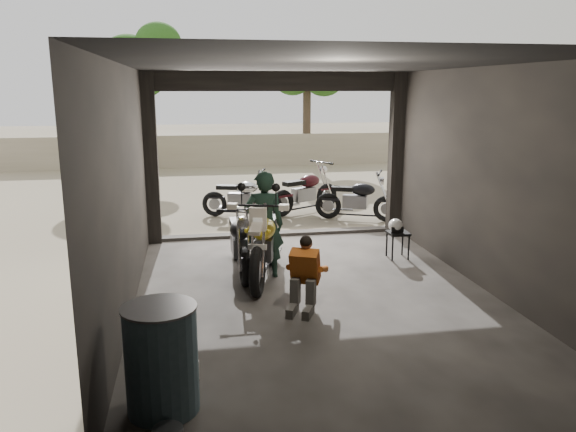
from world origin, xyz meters
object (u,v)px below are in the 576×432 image
object	(u,v)px
outside_bike_a	(242,194)
sign_post	(419,148)
outside_bike_c	(357,196)
stool	(398,236)
helmet	(396,225)
mechanic	(303,277)
oil_drum	(162,361)
outside_bike_b	(305,188)
main_bike	(265,238)
left_bike	(240,237)
rider	(264,225)

from	to	relation	value
outside_bike_a	sign_post	size ratio (longest dim) A/B	0.67
outside_bike_a	outside_bike_c	world-z (taller)	outside_bike_c
stool	outside_bike_c	bearing A→B (deg)	86.83
helmet	sign_post	distance (m)	3.28
mechanic	helmet	size ratio (longest dim) A/B	3.77
helmet	oil_drum	xyz separation A→B (m)	(-3.76, -4.12, -0.09)
outside_bike_b	helmet	bearing A→B (deg)	161.50
outside_bike_c	stool	distance (m)	2.95
outside_bike_c	stool	world-z (taller)	outside_bike_c
oil_drum	sign_post	size ratio (longest dim) A/B	0.42
outside_bike_a	mechanic	world-z (taller)	outside_bike_a
outside_bike_a	oil_drum	world-z (taller)	outside_bike_a
mechanic	stool	xyz separation A→B (m)	(2.08, 2.04, -0.08)
outside_bike_a	sign_post	world-z (taller)	sign_post
main_bike	left_bike	size ratio (longest dim) A/B	1.16
outside_bike_a	outside_bike_c	bearing A→B (deg)	-89.29
main_bike	oil_drum	xyz separation A→B (m)	(-1.41, -3.45, -0.16)
main_bike	outside_bike_c	distance (m)	4.43
outside_bike_a	main_bike	bearing A→B (deg)	-163.28
helmet	rider	bearing A→B (deg)	-144.93
mechanic	sign_post	size ratio (longest dim) A/B	0.40
outside_bike_b	oil_drum	distance (m)	8.57
outside_bike_b	outside_bike_c	bearing A→B (deg)	-164.44
rider	sign_post	xyz separation A→B (m)	(3.86, 3.29, 0.78)
outside_bike_a	rider	size ratio (longest dim) A/B	0.96
rider	oil_drum	size ratio (longest dim) A/B	1.66
mechanic	oil_drum	bearing A→B (deg)	-105.29
outside_bike_b	outside_bike_c	world-z (taller)	outside_bike_b
left_bike	rider	distance (m)	0.54
mechanic	rider	bearing A→B (deg)	126.37
sign_post	outside_bike_c	bearing A→B (deg)	169.96
main_bike	oil_drum	world-z (taller)	main_bike
helmet	sign_post	world-z (taller)	sign_post
outside_bike_b	helmet	xyz separation A→B (m)	(0.77, -3.91, 0.01)
left_bike	sign_post	bearing A→B (deg)	34.58
rider	sign_post	world-z (taller)	sign_post
outside_bike_b	helmet	size ratio (longest dim) A/B	6.83
left_bike	outside_bike_c	xyz separation A→B (m)	(2.91, 3.19, -0.02)
left_bike	outside_bike_c	size ratio (longest dim) A/B	1.04
main_bike	helmet	distance (m)	2.44
rider	helmet	world-z (taller)	rider
outside_bike_b	outside_bike_c	xyz separation A→B (m)	(0.98, -0.97, -0.04)
rider	stool	distance (m)	2.50
outside_bike_b	rider	world-z (taller)	rider
outside_bike_b	sign_post	distance (m)	2.77
outside_bike_a	stool	xyz separation A→B (m)	(2.34, -3.70, -0.14)
helmet	oil_drum	bearing A→B (deg)	-110.74
rider	mechanic	world-z (taller)	rider
left_bike	mechanic	xyz separation A→B (m)	(0.67, -1.80, -0.09)
left_bike	rider	xyz separation A→B (m)	(0.35, -0.31, 0.26)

